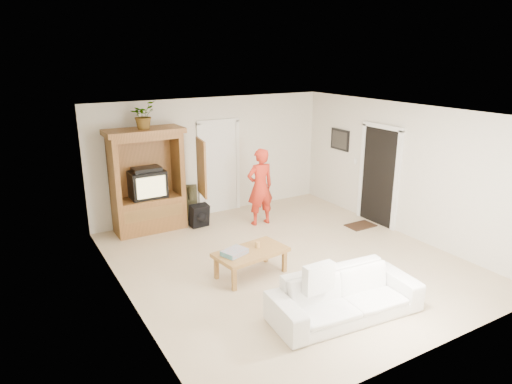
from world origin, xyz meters
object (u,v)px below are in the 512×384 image
Objects in this scene: coffee_table at (251,254)px; sofa at (345,296)px; man at (260,187)px; armoire at (149,187)px.

sofa is at bearing -80.78° from coffee_table.
sofa is (-0.82, -3.66, -0.51)m from man.
coffee_table is (-1.34, -1.95, -0.44)m from man.
armoire is 0.99× the size of sofa.
sofa is 1.69× the size of coffee_table.
armoire reaches higher than man.
man is (2.11, -0.87, -0.09)m from armoire.
sofa is 1.79m from coffee_table.
armoire is at bearing 111.05° from sofa.
sofa is (1.29, -4.53, -0.60)m from armoire.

